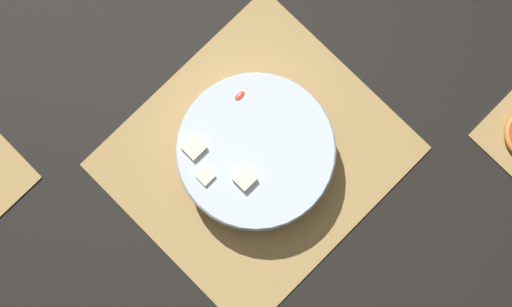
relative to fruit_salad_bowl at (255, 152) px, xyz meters
name	(u,v)px	position (x,y,z in m)	size (l,w,h in m)	color
ground_plane	(256,156)	(0.00, 0.00, -0.04)	(6.00, 6.00, 0.00)	black
bamboo_mat_center	(256,156)	(0.00, 0.00, -0.04)	(0.42, 0.38, 0.01)	#A8844C
fruit_salad_bowl	(255,152)	(0.00, 0.00, 0.00)	(0.24, 0.24, 0.07)	silver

